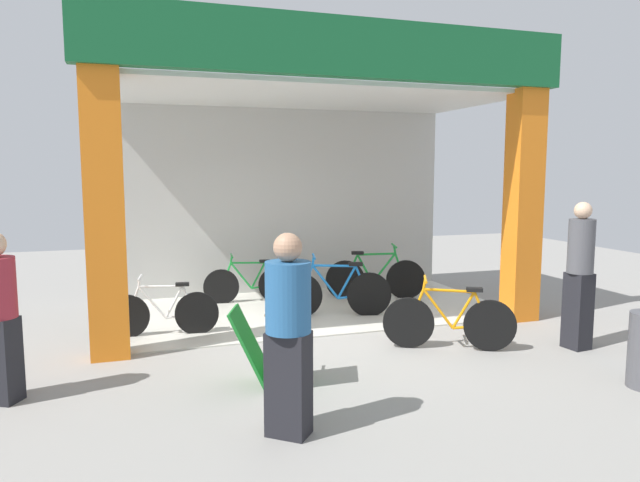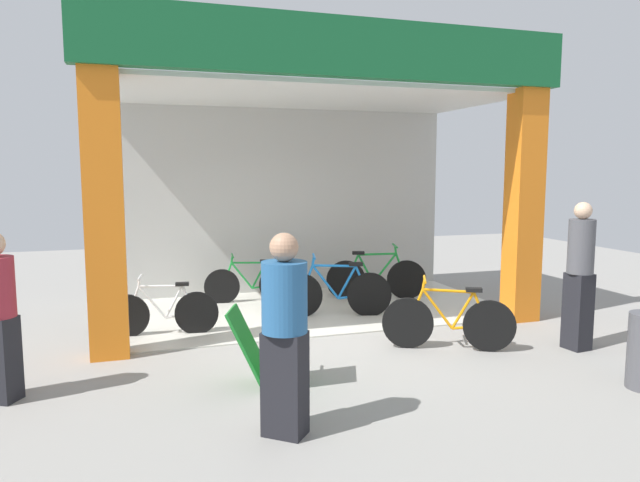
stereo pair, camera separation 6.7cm
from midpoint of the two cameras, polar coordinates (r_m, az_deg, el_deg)
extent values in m
plane|color=gray|center=(7.64, 1.97, -9.24)|extent=(19.90, 19.90, 0.00)
cube|color=beige|center=(9.00, -1.24, -6.68)|extent=(5.95, 2.98, 0.02)
cube|color=#B7B7B2|center=(10.20, -3.64, 4.04)|extent=(5.95, 0.12, 3.24)
cube|color=orange|center=(6.93, -20.05, 2.30)|extent=(0.42, 0.36, 3.24)
cube|color=orange|center=(8.68, 19.49, 3.17)|extent=(0.42, 0.36, 3.24)
cube|color=#14592D|center=(7.34, 2.51, 18.39)|extent=(6.15, 0.20, 0.70)
cube|color=silver|center=(8.82, -1.29, 13.95)|extent=(5.95, 2.98, 0.06)
cylinder|color=black|center=(9.66, 2.75, -3.83)|extent=(0.64, 0.22, 0.65)
cylinder|color=black|center=(9.78, 8.65, -3.77)|extent=(0.64, 0.22, 0.65)
cylinder|color=#198C33|center=(9.69, 4.15, -3.96)|extent=(0.43, 0.16, 0.08)
cylinder|color=#198C33|center=(9.66, 4.70, -2.73)|extent=(0.28, 0.11, 0.49)
cylinder|color=#198C33|center=(9.69, 6.53, -2.66)|extent=(0.39, 0.15, 0.51)
cylinder|color=#198C33|center=(9.64, 5.81, -1.29)|extent=(0.61, 0.21, 0.05)
cylinder|color=#198C33|center=(9.63, 3.41, -2.59)|extent=(0.22, 0.09, 0.44)
cylinder|color=#198C33|center=(9.73, 8.09, -2.50)|extent=(0.20, 0.09, 0.45)
cylinder|color=#198C33|center=(9.67, 7.59, -0.85)|extent=(0.06, 0.05, 0.14)
cylinder|color=#198C33|center=(9.66, 7.53, -0.46)|extent=(0.16, 0.44, 0.03)
cube|color=black|center=(9.60, 3.96, -1.17)|extent=(0.22, 0.15, 0.05)
cylinder|color=black|center=(7.79, -11.72, -6.92)|extent=(0.56, 0.11, 0.56)
cylinder|color=black|center=(7.86, -18.11, -7.00)|extent=(0.56, 0.11, 0.56)
cylinder|color=white|center=(7.80, -13.23, -7.09)|extent=(0.38, 0.08, 0.07)
cylinder|color=white|center=(7.77, -13.84, -5.79)|extent=(0.25, 0.06, 0.42)
cylinder|color=white|center=(7.79, -15.84, -5.77)|extent=(0.35, 0.07, 0.44)
cylinder|color=white|center=(7.74, -15.08, -4.29)|extent=(0.54, 0.10, 0.04)
cylinder|color=white|center=(7.75, -12.46, -5.62)|extent=(0.19, 0.05, 0.38)
cylinder|color=white|center=(7.81, -17.53, -5.64)|extent=(0.17, 0.05, 0.39)
cylinder|color=white|center=(7.75, -17.02, -3.86)|extent=(0.05, 0.04, 0.12)
cylinder|color=white|center=(7.74, -16.97, -3.45)|extent=(0.08, 0.39, 0.03)
cube|color=black|center=(7.71, -13.08, -4.12)|extent=(0.18, 0.11, 0.04)
cylinder|color=black|center=(9.51, -4.07, -4.28)|extent=(0.57, 0.10, 0.57)
cylinder|color=black|center=(9.44, -9.36, -4.44)|extent=(0.57, 0.10, 0.57)
cylinder|color=#198C33|center=(9.49, -5.31, -4.44)|extent=(0.38, 0.07, 0.07)
cylinder|color=#198C33|center=(9.45, -5.80, -3.37)|extent=(0.25, 0.06, 0.43)
cylinder|color=#198C33|center=(9.42, -7.44, -3.37)|extent=(0.35, 0.07, 0.44)
cylinder|color=#198C33|center=(9.40, -6.79, -2.12)|extent=(0.54, 0.09, 0.05)
cylinder|color=#198C33|center=(9.46, -4.66, -3.20)|extent=(0.19, 0.05, 0.38)
cylinder|color=#198C33|center=(9.41, -8.85, -3.28)|extent=(0.17, 0.05, 0.39)
cylinder|color=#198C33|center=(9.37, -8.40, -1.78)|extent=(0.05, 0.04, 0.12)
cylinder|color=#198C33|center=(9.36, -8.35, -1.43)|extent=(0.07, 0.40, 0.03)
cube|color=black|center=(9.42, -5.15, -1.96)|extent=(0.18, 0.10, 0.04)
cylinder|color=black|center=(8.56, 5.06, -5.25)|extent=(0.64, 0.21, 0.65)
cylinder|color=black|center=(8.47, -1.73, -5.35)|extent=(0.64, 0.21, 0.65)
cylinder|color=blue|center=(8.53, 3.48, -5.44)|extent=(0.43, 0.15, 0.08)
cylinder|color=blue|center=(8.48, 2.88, -4.05)|extent=(0.28, 0.11, 0.49)
cylinder|color=blue|center=(8.45, 0.76, -4.02)|extent=(0.40, 0.14, 0.51)
cylinder|color=blue|center=(8.42, 1.63, -2.43)|extent=(0.61, 0.19, 0.05)
cylinder|color=blue|center=(8.50, 4.34, -3.87)|extent=(0.22, 0.09, 0.44)
cylinder|color=blue|center=(8.43, -1.05, -3.88)|extent=(0.20, 0.08, 0.45)
cylinder|color=blue|center=(8.39, -0.43, -1.96)|extent=(0.06, 0.05, 0.14)
cylinder|color=blue|center=(8.38, -0.36, -1.52)|extent=(0.15, 0.45, 0.03)
cube|color=black|center=(8.45, 3.74, -2.27)|extent=(0.22, 0.15, 0.05)
cylinder|color=black|center=(7.21, 16.48, -7.97)|extent=(0.57, 0.31, 0.61)
cylinder|color=black|center=(7.14, 8.84, -7.92)|extent=(0.57, 0.31, 0.61)
cylinder|color=orange|center=(7.19, 14.69, -8.15)|extent=(0.39, 0.21, 0.08)
cylinder|color=orange|center=(7.13, 14.05, -6.60)|extent=(0.26, 0.15, 0.46)
cylinder|color=orange|center=(7.10, 11.68, -6.52)|extent=(0.35, 0.20, 0.48)
cylinder|color=orange|center=(7.07, 12.69, -4.77)|extent=(0.54, 0.29, 0.05)
cylinder|color=orange|center=(7.15, 15.70, -6.43)|extent=(0.20, 0.12, 0.41)
cylinder|color=orange|center=(7.09, 9.64, -6.31)|extent=(0.18, 0.11, 0.43)
cylinder|color=orange|center=(7.04, 10.38, -4.19)|extent=(0.06, 0.05, 0.13)
cylinder|color=orange|center=(7.02, 10.47, -3.70)|extent=(0.22, 0.40, 0.03)
cube|color=black|center=(7.09, 15.07, -4.63)|extent=(0.21, 0.17, 0.05)
cube|color=#197226|center=(5.93, -6.60, -10.24)|extent=(0.53, 0.58, 0.78)
cube|color=#197226|center=(5.88, -3.07, -10.33)|extent=(0.53, 0.58, 0.78)
cylinder|color=olive|center=(5.80, -4.88, -6.69)|extent=(0.19, 0.46, 0.03)
cube|color=black|center=(4.81, -3.03, -13.74)|extent=(0.41, 0.39, 0.85)
cylinder|color=#26598C|center=(4.61, -3.09, -5.49)|extent=(0.51, 0.51, 0.56)
sphere|color=tan|center=(4.54, -3.12, -0.61)|extent=(0.23, 0.23, 0.23)
cube|color=black|center=(7.64, 24.11, -6.29)|extent=(0.27, 0.30, 0.92)
cylinder|color=#4C4C51|center=(7.51, 24.40, -0.49)|extent=(0.33, 0.33, 0.64)
sphere|color=#D8AD8C|center=(7.47, 24.56, 2.72)|extent=(0.20, 0.20, 0.20)
camera|label=1|loc=(0.03, -89.76, 0.03)|focal=32.74mm
camera|label=2|loc=(0.03, 90.24, -0.03)|focal=32.74mm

